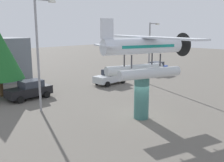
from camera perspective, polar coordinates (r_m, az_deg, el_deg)
The scene contains 8 objects.
ground_plane at distance 19.52m, azimuth 6.44°, elevation -8.16°, with size 140.00×140.00×0.00m, color #605B54.
display_pedestal at distance 19.04m, azimuth 6.55°, elevation -3.61°, with size 1.10×1.10×3.20m, color #386B66.
floatplane_monument at distance 18.53m, azimuth 7.13°, elevation 6.25°, with size 7.20×10.17×4.00m.
car_mid_black at distance 25.60m, azimuth -17.82°, elevation -1.82°, with size 4.20×2.02×1.76m.
car_far_silver at distance 30.81m, azimuth -0.34°, elevation 0.94°, with size 4.20×2.02×1.76m.
car_distant_blue at distance 38.40m, azimuth 9.59°, elevation 2.90°, with size 4.20×2.02×1.76m.
streetlight_primary at distance 20.88m, azimuth -15.79°, elevation 7.00°, with size 1.84×0.28×8.81m.
streetlight_secondary at distance 30.90m, azimuth 8.51°, elevation 7.14°, with size 1.84×0.28×7.24m.
Camera 1 is at (-14.69, -11.05, 6.56)m, focal length 41.20 mm.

